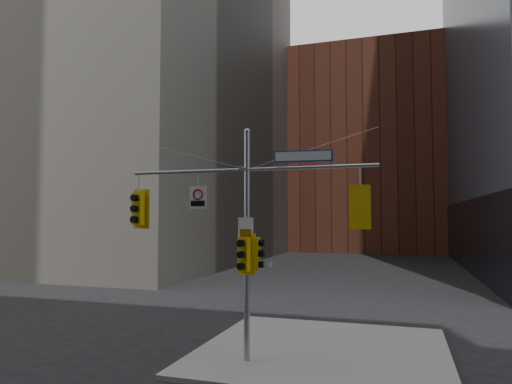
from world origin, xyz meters
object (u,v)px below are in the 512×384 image
Objects in this scene: signal_assembly at (247,220)px; regulatory_sign_arm at (198,197)px; traffic_light_west_arm at (138,209)px; traffic_light_pole_side at (257,254)px; traffic_light_east_arm at (360,207)px; traffic_light_pole_front at (244,254)px; street_sign_blade at (303,156)px.

signal_assembly reaches higher than regulatory_sign_arm.
traffic_light_west_arm is 1.85× the size of regulatory_sign_arm.
traffic_light_east_arm is at bearing -89.05° from traffic_light_pole_side.
signal_assembly is at bearing 99.75° from traffic_light_pole_front.
signal_assembly is at bearing 92.17° from traffic_light_pole_side.
street_sign_blade reaches higher than traffic_light_pole_front.
traffic_light_east_arm is at bearing 0.02° from signal_assembly.
traffic_light_east_arm is 0.99× the size of traffic_light_pole_front.
regulatory_sign_arm is (-3.44, -0.02, -1.18)m from street_sign_blade.
traffic_light_pole_side is at bearing 1.12° from signal_assembly.
signal_assembly reaches higher than traffic_light_west_arm.
traffic_light_west_arm is (-3.87, 0.01, 0.38)m from signal_assembly.
traffic_light_pole_front is (3.88, -0.28, -1.41)m from traffic_light_west_arm.
traffic_light_east_arm is 5.13m from regulatory_sign_arm.
traffic_light_east_arm reaches higher than traffic_light_pole_front.
signal_assembly is 3.89m from traffic_light_west_arm.
traffic_light_east_arm is 0.71× the size of street_sign_blade.
traffic_light_west_arm is 4.42m from traffic_light_pole_side.
street_sign_blade is (5.66, -0.01, 1.55)m from traffic_light_west_arm.
traffic_light_west_arm reaches higher than traffic_light_pole_front.
traffic_light_pole_side is 0.77× the size of traffic_light_pole_front.
regulatory_sign_arm reaches higher than traffic_light_pole_side.
traffic_light_pole_side is (4.20, -0.01, -1.40)m from traffic_light_west_arm.
signal_assembly reaches higher than traffic_light_pole_side.
traffic_light_west_arm is 7.33m from traffic_light_east_arm.
signal_assembly is 2.63m from street_sign_blade.
traffic_light_pole_side is 3.29m from street_sign_blade.
traffic_light_east_arm is 2.28m from street_sign_blade.
street_sign_blade reaches higher than regulatory_sign_arm.
traffic_light_pole_front is (-3.46, -0.27, -1.41)m from traffic_light_east_arm.
regulatory_sign_arm is (-5.12, -0.02, 0.37)m from traffic_light_east_arm.
traffic_light_east_arm reaches higher than traffic_light_pole_side.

